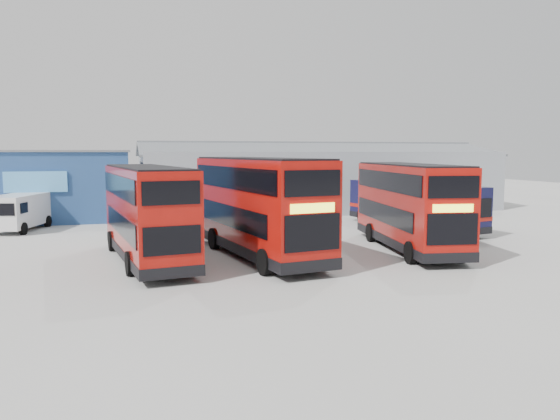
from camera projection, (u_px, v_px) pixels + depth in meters
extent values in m
plane|color=#A7A7A1|center=(299.00, 252.00, 27.20)|extent=(120.00, 120.00, 0.00)
cube|color=navy|center=(45.00, 186.00, 40.33)|extent=(12.00, 8.00, 5.00)
cube|color=slate|center=(43.00, 151.00, 40.06)|extent=(12.30, 8.30, 0.15)
cube|color=#55ACF2|center=(36.00, 182.00, 36.36)|extent=(3.96, 0.15, 1.40)
cube|color=#9298A0|center=(316.00, 180.00, 48.25)|extent=(30.00, 12.00, 5.00)
cube|color=slate|center=(327.00, 149.00, 45.28)|extent=(30.50, 6.33, 1.29)
cube|color=slate|center=(306.00, 149.00, 50.63)|extent=(30.50, 6.33, 1.29)
cube|color=#A30F09|center=(147.00, 212.00, 24.57)|extent=(3.78, 10.44, 3.94)
cube|color=black|center=(148.00, 250.00, 24.76)|extent=(3.82, 10.48, 0.44)
cube|color=black|center=(176.00, 221.00, 24.76)|extent=(1.21, 8.58, 0.92)
cube|color=black|center=(120.00, 224.00, 23.78)|extent=(1.21, 8.58, 0.92)
cube|color=black|center=(174.00, 185.00, 24.94)|extent=(1.34, 9.54, 0.92)
cube|color=black|center=(118.00, 186.00, 23.96)|extent=(1.34, 9.54, 0.92)
cube|color=black|center=(130.00, 212.00, 29.30)|extent=(2.17, 0.34, 1.31)
cube|color=black|center=(129.00, 180.00, 29.11)|extent=(2.17, 0.34, 0.92)
cube|color=#FDFF35|center=(130.00, 196.00, 29.21)|extent=(1.74, 0.27, 0.34)
cube|color=black|center=(172.00, 241.00, 19.97)|extent=(2.12, 0.34, 1.07)
cube|color=black|center=(171.00, 193.00, 19.78)|extent=(2.12, 0.34, 0.87)
cube|color=black|center=(146.00, 167.00, 24.36)|extent=(3.62, 10.27, 0.10)
cylinder|color=black|center=(158.00, 238.00, 28.46)|extent=(0.44, 1.04, 1.01)
cylinder|color=black|center=(112.00, 241.00, 27.53)|extent=(0.44, 1.04, 1.01)
cylinder|color=black|center=(187.00, 259.00, 22.88)|extent=(0.44, 1.04, 1.01)
cylinder|color=black|center=(130.00, 264.00, 21.95)|extent=(0.44, 1.04, 1.01)
cube|color=#A30F09|center=(257.00, 204.00, 25.83)|extent=(4.30, 11.35, 4.27)
cube|color=black|center=(258.00, 245.00, 26.04)|extent=(4.34, 11.40, 0.47)
cube|color=black|center=(228.00, 215.00, 25.71)|extent=(1.49, 9.29, 1.00)
cube|color=black|center=(279.00, 213.00, 26.83)|extent=(1.49, 9.29, 1.00)
cube|color=black|center=(230.00, 178.00, 25.14)|extent=(1.65, 10.33, 1.00)
cube|color=black|center=(283.00, 177.00, 26.25)|extent=(1.65, 10.33, 1.00)
cube|color=black|center=(313.00, 233.00, 20.88)|extent=(2.35, 0.41, 1.42)
cube|color=black|center=(313.00, 183.00, 20.68)|extent=(2.35, 0.41, 1.00)
cube|color=#FDFF35|center=(313.00, 208.00, 20.77)|extent=(1.88, 0.33, 0.37)
cube|color=black|center=(220.00, 207.00, 30.92)|extent=(2.30, 0.41, 1.16)
cube|color=black|center=(220.00, 173.00, 30.72)|extent=(2.30, 0.41, 0.95)
cube|color=black|center=(257.00, 159.00, 25.61)|extent=(4.12, 11.17, 0.11)
cylinder|color=black|center=(265.00, 262.00, 22.04)|extent=(0.50, 1.14, 1.10)
cylinder|color=black|center=(320.00, 257.00, 23.09)|extent=(0.50, 1.14, 1.10)
cylinder|color=black|center=(214.00, 239.00, 28.04)|extent=(0.50, 1.14, 1.10)
cylinder|color=black|center=(260.00, 235.00, 29.09)|extent=(0.50, 1.14, 1.10)
cube|color=#A30F09|center=(408.00, 204.00, 27.81)|extent=(3.99, 10.55, 3.97)
cube|color=black|center=(408.00, 239.00, 28.00)|extent=(4.03, 10.60, 0.44)
cube|color=black|center=(382.00, 213.00, 28.09)|extent=(1.37, 8.64, 0.93)
cube|color=black|center=(429.00, 212.00, 28.40)|extent=(1.37, 8.64, 0.93)
cube|color=black|center=(385.00, 181.00, 27.53)|extent=(1.52, 9.60, 0.93)
cube|color=black|center=(432.00, 181.00, 27.83)|extent=(1.52, 9.60, 0.93)
cube|color=black|center=(452.00, 229.00, 22.77)|extent=(2.19, 0.38, 1.32)
cube|color=black|center=(454.00, 187.00, 22.58)|extent=(2.19, 0.38, 0.93)
cube|color=#FDFF35|center=(453.00, 208.00, 22.66)|extent=(1.75, 0.31, 0.34)
cube|color=black|center=(378.00, 205.00, 32.97)|extent=(2.14, 0.38, 1.08)
cube|color=black|center=(378.00, 176.00, 32.78)|extent=(2.14, 0.38, 0.88)
cube|color=black|center=(409.00, 165.00, 27.60)|extent=(3.82, 10.38, 0.10)
cylinder|color=black|center=(411.00, 253.00, 24.32)|extent=(0.47, 1.06, 1.02)
cylinder|color=black|center=(461.00, 251.00, 24.61)|extent=(0.47, 1.06, 1.02)
cylinder|color=black|center=(371.00, 232.00, 30.42)|extent=(0.47, 1.06, 1.02)
cylinder|color=black|center=(411.00, 232.00, 30.71)|extent=(0.47, 1.06, 1.02)
cube|color=#0C1134|center=(413.00, 203.00, 35.44)|extent=(4.39, 11.17, 2.63)
cube|color=black|center=(412.00, 221.00, 35.56)|extent=(4.44, 11.22, 0.40)
cube|color=#9E150C|center=(412.00, 211.00, 35.49)|extent=(4.42, 11.21, 0.25)
cube|color=black|center=(431.00, 197.00, 35.68)|extent=(1.68, 8.98, 0.94)
cube|color=black|center=(400.00, 198.00, 34.57)|extent=(1.68, 8.98, 0.94)
cube|color=black|center=(364.00, 195.00, 40.30)|extent=(2.20, 0.45, 1.29)
cube|color=black|center=(477.00, 208.00, 30.54)|extent=(2.15, 0.44, 1.09)
cylinder|color=black|center=(390.00, 214.00, 39.53)|extent=(0.50, 1.07, 1.03)
cylinder|color=black|center=(363.00, 216.00, 38.48)|extent=(0.50, 1.07, 1.03)
cylinder|color=black|center=(461.00, 225.00, 33.34)|extent=(0.50, 1.07, 1.03)
cylinder|color=black|center=(430.00, 228.00, 32.29)|extent=(0.50, 1.07, 1.03)
cube|color=silver|center=(19.00, 210.00, 34.58)|extent=(3.41, 5.61, 1.99)
cube|color=black|center=(24.00, 208.00, 32.89)|extent=(0.30, 0.92, 0.63)
cylinder|color=black|center=(23.00, 229.00, 32.91)|extent=(0.44, 0.79, 0.75)
cylinder|color=black|center=(17.00, 221.00, 36.44)|extent=(0.44, 0.79, 0.75)
cylinder|color=black|center=(48.00, 221.00, 36.46)|extent=(0.44, 0.79, 0.75)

